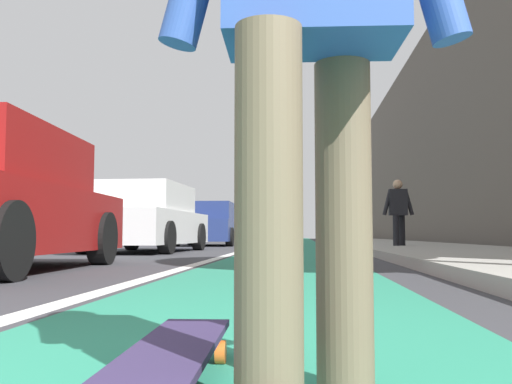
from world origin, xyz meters
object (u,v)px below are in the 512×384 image
object	(u,v)px
skateboard	(174,353)
parked_car_far	(209,225)
traffic_light	(262,177)
parked_car_mid	(147,219)
pedestrian_distant	(398,210)

from	to	relation	value
skateboard	parked_car_far	world-z (taller)	parked_car_far
parked_car_far	traffic_light	distance (m)	7.00
parked_car_mid	traffic_light	xyz separation A→B (m)	(13.34, -1.64, 2.30)
skateboard	traffic_light	size ratio (longest dim) A/B	0.19
traffic_light	pedestrian_distant	world-z (taller)	traffic_light
parked_car_far	traffic_light	xyz separation A→B (m)	(6.46, -1.39, 2.32)
parked_car_mid	parked_car_far	bearing A→B (deg)	-2.11
skateboard	pedestrian_distant	size ratio (longest dim) A/B	0.52
parked_car_mid	parked_car_far	xyz separation A→B (m)	(6.88, -0.25, -0.02)
traffic_light	pedestrian_distant	size ratio (longest dim) A/B	2.66
parked_car_far	pedestrian_distant	bearing A→B (deg)	-138.18
parked_car_mid	traffic_light	world-z (taller)	traffic_light
traffic_light	pedestrian_distant	xyz separation A→B (m)	(-12.46, -3.98, -2.07)
skateboard	parked_car_mid	distance (m)	11.14
skateboard	pedestrian_distant	xyz separation A→B (m)	(11.57, -2.56, 0.85)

